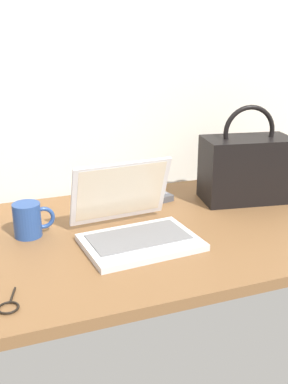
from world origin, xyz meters
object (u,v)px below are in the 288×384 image
object	(u,v)px
coffee_mug	(28,219)
laptop	(133,224)
handbag	(246,167)
remote_control_near	(155,193)

from	to	relation	value
coffee_mug	laptop	bearing A→B (deg)	-24.20
coffee_mug	handbag	bearing A→B (deg)	3.30
laptop	coffee_mug	world-z (taller)	laptop
laptop	coffee_mug	distance (m)	0.30
coffee_mug	handbag	distance (m)	0.75
laptop	handbag	size ratio (longest dim) A/B	0.98
laptop	remote_control_near	size ratio (longest dim) A/B	1.96
coffee_mug	remote_control_near	bearing A→B (deg)	21.68
handbag	remote_control_near	bearing A→B (deg)	152.94
laptop	remote_control_near	world-z (taller)	laptop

